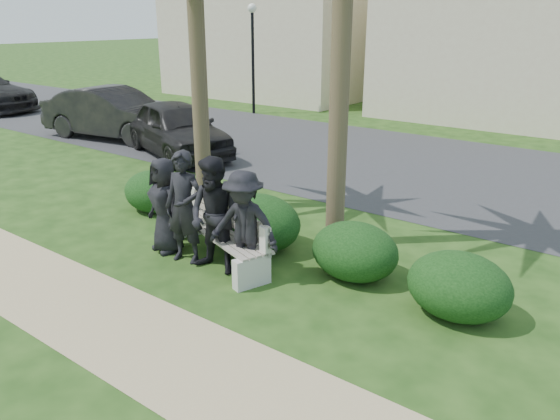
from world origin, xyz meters
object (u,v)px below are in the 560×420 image
Objects in this scene: man_d at (244,226)px; man_a at (165,205)px; park_bench at (216,235)px; man_b at (184,207)px; car_b at (114,113)px; man_c at (215,216)px; car_a at (177,128)px; street_lamp at (253,39)px.

man_a is at bearing 164.62° from man_d.
park_bench is at bearing 31.67° from man_a.
park_bench is at bearing 34.96° from man_b.
man_d reaches higher than car_b.
man_c reaches higher than car_b.
car_a is at bearing 149.49° from man_a.
man_d is (0.87, -0.30, 0.45)m from park_bench.
man_d is (0.52, 0.06, -0.06)m from man_c.
car_a is 0.92× the size of car_b.
street_lamp is 1.59× the size of park_bench.
street_lamp is 2.34× the size of man_b.
man_b is 1.00× the size of man_c.
man_b is 0.40× the size of car_a.
car_b is at bearing 161.77° from man_a.
man_b is 10.36m from car_b.
street_lamp is 14.35m from man_a.
man_b is (-0.32, -0.37, 0.52)m from park_bench.
park_bench is at bearing -107.72° from car_a.
car_a is (-6.76, 4.87, -0.08)m from man_d.
man_b is 0.37× the size of car_b.
man_c is at bearing 172.08° from man_d.
car_b reaches higher than car_a.
man_a is at bearing 171.71° from man_c.
street_lamp reaches higher than man_c.
man_c is 0.52m from man_d.
man_c is (0.36, -0.36, 0.52)m from park_bench.
car_b reaches higher than man_a.
man_a is (7.94, -11.76, -2.13)m from street_lamp.
man_d is 11.37m from car_b.
man_a is 0.33× the size of car_b.
man_c is at bearing 10.09° from man_a.
man_b reaches higher than man_c.
man_a reaches higher than car_a.
man_d is 0.38× the size of car_a.
street_lamp reaches higher than park_bench.
car_a is 3.36m from car_b.
man_a is at bearing -143.30° from park_bench.
park_bench is 0.71m from man_b.
man_b is (0.56, -0.08, 0.11)m from man_a.
man_c is at bearing -108.20° from car_a.
man_a is at bearing -114.02° from car_a.
car_b is (-9.59, 5.27, -0.10)m from man_c.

